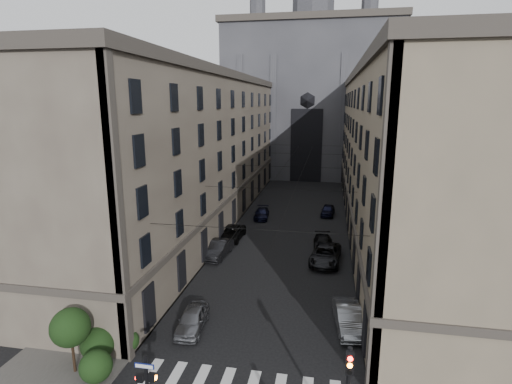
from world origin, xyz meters
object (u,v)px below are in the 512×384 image
Objects in this scene: car_left_midnear at (218,249)px; car_right_far at (328,210)px; car_right_midnear at (325,254)px; car_right_midfar at (323,244)px; car_left_far at (262,214)px; car_left_near at (192,319)px; car_left_midfar at (231,233)px; car_right_near at (348,318)px; gothic_tower at (311,90)px.

car_left_midnear is 20.31m from car_right_far.
car_right_midnear is 1.20× the size of car_right_midfar.
car_left_far is at bearing -155.93° from car_right_far.
car_left_near reaches higher than car_right_far.
car_left_midnear is 0.91× the size of car_left_midfar.
car_right_near is (10.36, -25.23, 0.15)m from car_left_far.
gothic_tower reaches higher than car_left_near.
car_left_far is (2.00, 9.08, -0.10)m from car_left_midfar.
car_left_near is at bearing -121.75° from car_right_midfar.
car_right_near is at bearing -86.91° from car_right_midfar.
car_left_near is at bearing -175.86° from car_right_near.
car_right_midnear is at bearing -85.33° from car_right_far.
car_left_far is at bearing 105.42° from car_right_near.
car_left_far is (2.00, 14.23, -0.17)m from car_left_midnear.
car_right_near is 14.77m from car_right_midfar.
car_right_midfar is 13.61m from car_right_far.
car_right_near is 0.99× the size of car_right_midfar.
car_right_midnear is at bearing -90.29° from car_right_midfar.
car_right_near is at bearing -81.68° from car_right_far.
car_left_midnear is 1.02× the size of car_right_near.
gothic_tower reaches higher than car_right_midfar.
car_right_far is (10.74, 17.24, -0.10)m from car_left_midnear.
car_right_near is at bearing -84.39° from gothic_tower.
car_left_midfar is 11.63m from car_right_midnear.
car_right_midfar is at bearing -6.36° from car_left_midfar.
car_right_far reaches higher than car_right_midfar.
car_right_midfar is at bearing 58.33° from car_left_near.
car_left_midnear is (-6.20, -51.76, -16.98)m from gothic_tower.
car_left_far is 0.91× the size of car_right_midfar.
gothic_tower is 11.71× the size of car_left_midnear.
car_right_midfar is (-0.24, 3.18, -0.11)m from car_right_midnear.
car_left_near is at bearing -82.41° from car_left_midfar.
car_left_far is 9.25m from car_right_far.
car_left_near is 0.89× the size of car_right_near.
car_left_near is 16.14m from car_right_midnear.
car_left_midnear is 16.55m from car_right_near.
car_left_midfar is at bearing 94.79° from car_left_midnear.
car_right_near is (12.36, -11.01, -0.02)m from car_left_midnear.
car_right_midnear reaches higher than car_left_midnear.
gothic_tower is at bearing 90.44° from car_right_midfar.
car_left_near is (-4.39, -64.83, -17.06)m from gothic_tower.
car_right_midnear is at bearing -85.06° from gothic_tower.
car_right_midfar is (10.40, 3.64, -0.10)m from car_left_midnear.
gothic_tower is at bearing 87.96° from car_left_midnear.
gothic_tower reaches higher than car_left_far.
car_right_near reaches higher than car_left_midfar.
car_left_far is 0.76× the size of car_right_midnear.
car_right_midnear is (8.82, 13.52, 0.09)m from car_left_near.
car_left_near is 0.79× the size of car_left_midfar.
car_left_midfar is 1.10× the size of car_right_midfar.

